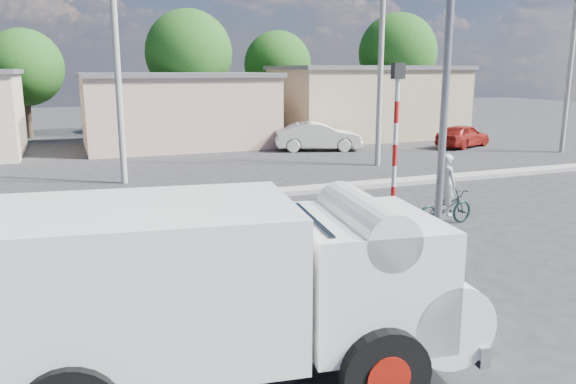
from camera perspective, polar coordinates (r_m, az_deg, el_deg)
name	(u,v)px	position (r m, az deg, el deg)	size (l,w,h in m)	color
ground_plane	(292,287)	(11.26, 0.42, -9.64)	(120.00, 120.00, 0.00)	#272629
median	(200,199)	(18.57, -8.89, -0.67)	(40.00, 0.80, 0.16)	#99968E
truck	(240,285)	(7.54, -4.90, -9.41)	(6.49, 3.17, 2.57)	black
bicycle	(445,208)	(16.04, 15.66, -1.56)	(0.65, 1.86, 0.98)	black
cyclist	(446,195)	(15.96, 15.73, -0.31)	(0.62, 0.40, 1.69)	silver
car_cream	(318,136)	(29.88, 3.06, 5.66)	(1.58, 4.53, 1.49)	beige
car_red	(463,136)	(32.62, 17.35, 5.49)	(1.51, 3.76, 1.28)	#A31E16
traffic_pole	(395,141)	(13.35, 10.85, 5.16)	(0.28, 0.18, 4.36)	red
streetlight	(443,35)	(13.56, 15.44, 15.08)	(2.34, 0.22, 9.00)	slate
building_row	(161,108)	(32.13, -12.75, 8.33)	(37.80, 7.30, 4.44)	#C3B294
tree_row	(184,57)	(38.90, -10.54, 13.29)	(43.62, 7.43, 8.42)	#38281E
utility_poles	(255,73)	(22.83, -3.40, 11.96)	(35.40, 0.24, 8.00)	#99968E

